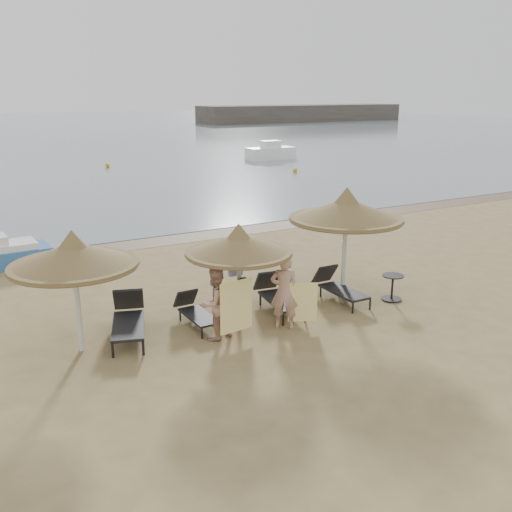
{
  "coord_description": "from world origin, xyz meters",
  "views": [
    {
      "loc": [
        -6.28,
        -10.42,
        5.4
      ],
      "look_at": [
        0.31,
        1.2,
        1.54
      ],
      "focal_mm": 40.0,
      "sensor_mm": 36.0,
      "label": 1
    }
  ],
  "objects": [
    {
      "name": "buoy_mid",
      "position": [
        4.96,
        31.56,
        0.17
      ],
      "size": [
        0.34,
        0.34,
        0.34
      ],
      "primitive_type": "sphere",
      "color": "#DFA20D",
      "rests_on": "ground"
    },
    {
      "name": "lounger_far_left",
      "position": [
        -2.85,
        1.56,
        0.42
      ],
      "size": [
        1.32,
        2.2,
        0.94
      ],
      "rotation": [
        0.0,
        0.0,
        -0.32
      ],
      "color": "black",
      "rests_on": "ground"
    },
    {
      "name": "wet_sand_strip",
      "position": [
        0.0,
        9.4,
        0.0
      ],
      "size": [
        200.0,
        1.6,
        0.01
      ],
      "primitive_type": "cube",
      "color": "brown",
      "rests_on": "ground"
    },
    {
      "name": "pedal_boat",
      "position": [
        -4.42,
        8.79,
        0.39
      ],
      "size": [
        2.3,
        1.44,
        1.04
      ],
      "rotation": [
        0.0,
        0.0,
        0.05
      ],
      "color": "#3269A9",
      "rests_on": "ground"
    },
    {
      "name": "towel_left",
      "position": [
        -0.84,
        0.06,
        0.83
      ],
      "size": [
        0.85,
        0.12,
        1.2
      ],
      "rotation": [
        0.0,
        0.0,
        0.12
      ],
      "color": "yellow",
      "rests_on": "ground"
    },
    {
      "name": "bag_patterned",
      "position": [
        -0.36,
        1.02,
        1.41
      ],
      "size": [
        0.35,
        0.14,
        0.43
      ],
      "rotation": [
        0.0,
        0.0,
        -0.08
      ],
      "color": "silver",
      "rests_on": "ground"
    },
    {
      "name": "lounger_near_right",
      "position": [
        0.97,
        1.27,
        0.39
      ],
      "size": [
        0.91,
        2.02,
        0.87
      ],
      "rotation": [
        0.0,
        0.0,
        -0.14
      ],
      "color": "black",
      "rests_on": "ground"
    },
    {
      "name": "side_table",
      "position": [
        4.01,
        0.32,
        0.33
      ],
      "size": [
        0.58,
        0.58,
        0.7
      ],
      "rotation": [
        0.0,
        0.0,
        -0.39
      ],
      "color": "black",
      "rests_on": "ground"
    },
    {
      "name": "palapa_center",
      "position": [
        -0.36,
        0.84,
        1.99
      ],
      "size": [
        2.52,
        2.52,
        2.5
      ],
      "rotation": [
        0.0,
        0.0,
        -0.25
      ],
      "color": "silver",
      "rests_on": "ground"
    },
    {
      "name": "lounger_far_right",
      "position": [
        2.76,
        1.06,
        0.37
      ],
      "size": [
        0.64,
        1.87,
        0.83
      ],
      "rotation": [
        0.0,
        0.0,
        -0.01
      ],
      "color": "black",
      "rests_on": "ground"
    },
    {
      "name": "buoy_right",
      "position": [
        15.5,
        22.52,
        0.16
      ],
      "size": [
        0.32,
        0.32,
        0.32
      ],
      "primitive_type": "sphere",
      "color": "#DFA20D",
      "rests_on": "ground"
    },
    {
      "name": "towel_right",
      "position": [
        0.82,
        -0.11,
        0.66
      ],
      "size": [
        0.63,
        0.32,
        0.96
      ],
      "rotation": [
        0.0,
        0.0,
        -0.45
      ],
      "color": "yellow",
      "rests_on": "ground"
    },
    {
      "name": "ground",
      "position": [
        0.0,
        0.0,
        0.0
      ],
      "size": [
        160.0,
        160.0,
        0.0
      ],
      "primitive_type": "plane",
      "color": "#937E4D",
      "rests_on": "ground"
    },
    {
      "name": "palapa_right",
      "position": [
        3.04,
        1.21,
        2.4
      ],
      "size": [
        3.04,
        3.04,
        3.01
      ],
      "rotation": [
        0.0,
        0.0,
        -0.24
      ],
      "color": "silver",
      "rests_on": "ground"
    },
    {
      "name": "person_right",
      "position": [
        0.47,
        0.14,
        1.05
      ],
      "size": [
        1.15,
        1.08,
        2.1
      ],
      "primitive_type": "imported",
      "rotation": [
        0.0,
        0.0,
        2.49
      ],
      "color": "tan",
      "rests_on": "ground"
    },
    {
      "name": "person_left",
      "position": [
        -1.19,
        0.41,
        0.97
      ],
      "size": [
        1.01,
        0.78,
        1.95
      ],
      "primitive_type": "imported",
      "rotation": [
        0.0,
        0.0,
        3.39
      ],
      "color": "tan",
      "rests_on": "ground"
    },
    {
      "name": "lounger_near_left",
      "position": [
        -1.25,
        1.42,
        0.33
      ],
      "size": [
        0.58,
        1.64,
        0.73
      ],
      "rotation": [
        0.0,
        0.0,
        0.02
      ],
      "color": "black",
      "rests_on": "ground"
    },
    {
      "name": "palapa_left",
      "position": [
        -3.99,
        1.28,
        2.14
      ],
      "size": [
        2.71,
        2.71,
        2.69
      ],
      "rotation": [
        0.0,
        0.0,
        0.25
      ],
      "color": "silver",
      "rests_on": "ground"
    },
    {
      "name": "bag_dark",
      "position": [
        -0.36,
        0.68,
        1.07
      ],
      "size": [
        0.23,
        0.16,
        0.32
      ],
      "rotation": [
        0.0,
        0.0,
        0.43
      ],
      "color": "black",
      "rests_on": "ground"
    }
  ]
}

